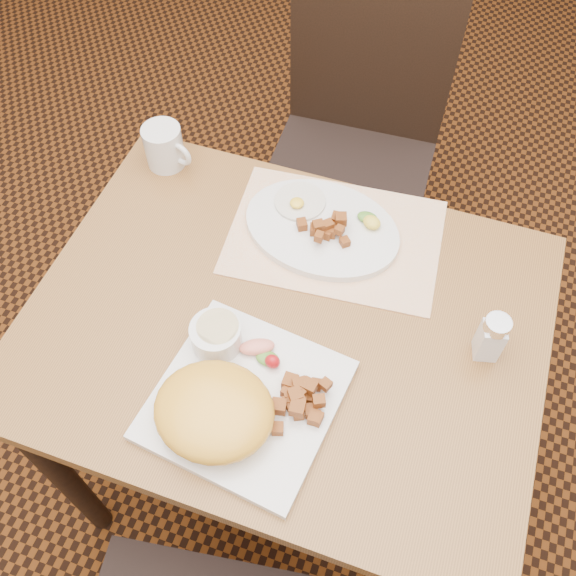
# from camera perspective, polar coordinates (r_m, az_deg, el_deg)

# --- Properties ---
(ground) EXTENTS (8.00, 8.00, 0.00)m
(ground) POSITION_cam_1_polar(r_m,az_deg,el_deg) (1.81, -0.17, -15.19)
(ground) COLOR black
(ground) RESTS_ON ground
(table) EXTENTS (0.90, 0.70, 0.75)m
(table) POSITION_cam_1_polar(r_m,az_deg,el_deg) (1.22, -0.25, -5.47)
(table) COLOR brown
(table) RESTS_ON ground
(chair_far) EXTENTS (0.44, 0.45, 0.97)m
(chair_far) POSITION_cam_1_polar(r_m,az_deg,el_deg) (1.75, 6.09, 13.49)
(chair_far) COLOR black
(chair_far) RESTS_ON ground
(placemat) EXTENTS (0.42, 0.31, 0.00)m
(placemat) POSITION_cam_1_polar(r_m,az_deg,el_deg) (1.24, 4.18, 4.57)
(placemat) COLOR white
(placemat) RESTS_ON table
(plate_square) EXTENTS (0.31, 0.31, 0.02)m
(plate_square) POSITION_cam_1_polar(r_m,az_deg,el_deg) (1.05, -3.77, -9.88)
(plate_square) COLOR silver
(plate_square) RESTS_ON table
(plate_oval) EXTENTS (0.33, 0.26, 0.02)m
(plate_oval) POSITION_cam_1_polar(r_m,az_deg,el_deg) (1.24, 3.02, 5.33)
(plate_oval) COLOR silver
(plate_oval) RESTS_ON placemat
(hollandaise_mound) EXTENTS (0.19, 0.17, 0.07)m
(hollandaise_mound) POSITION_cam_1_polar(r_m,az_deg,el_deg) (1.00, -6.67, -10.78)
(hollandaise_mound) COLOR yellow
(hollandaise_mound) RESTS_ON plate_square
(ramekin) EXTENTS (0.09, 0.09, 0.05)m
(ramekin) POSITION_cam_1_polar(r_m,az_deg,el_deg) (1.07, -6.40, -4.16)
(ramekin) COLOR silver
(ramekin) RESTS_ON plate_square
(garnish_sq) EXTENTS (0.08, 0.06, 0.03)m
(garnish_sq) POSITION_cam_1_polar(r_m,az_deg,el_deg) (1.07, -2.26, -5.76)
(garnish_sq) COLOR #387223
(garnish_sq) RESTS_ON plate_square
(fried_egg) EXTENTS (0.10, 0.10, 0.02)m
(fried_egg) POSITION_cam_1_polar(r_m,az_deg,el_deg) (1.26, 1.03, 7.68)
(fried_egg) COLOR white
(fried_egg) RESTS_ON plate_oval
(garnish_ov) EXTENTS (0.06, 0.05, 0.02)m
(garnish_ov) POSITION_cam_1_polar(r_m,az_deg,el_deg) (1.23, 7.30, 5.98)
(garnish_ov) COLOR #387223
(garnish_ov) RESTS_ON plate_oval
(salt_shaker) EXTENTS (0.05, 0.05, 0.10)m
(salt_shaker) POSITION_cam_1_polar(r_m,az_deg,el_deg) (1.10, 17.62, -4.17)
(salt_shaker) COLOR white
(salt_shaker) RESTS_ON table
(coffee_mug) EXTENTS (0.11, 0.08, 0.09)m
(coffee_mug) POSITION_cam_1_polar(r_m,az_deg,el_deg) (1.36, -10.91, 12.23)
(coffee_mug) COLOR silver
(coffee_mug) RESTS_ON table
(home_fries_sq) EXTENTS (0.09, 0.11, 0.04)m
(home_fries_sq) POSITION_cam_1_polar(r_m,az_deg,el_deg) (1.02, 0.97, -9.83)
(home_fries_sq) COLOR brown
(home_fries_sq) RESTS_ON plate_square
(home_fries_ov) EXTENTS (0.11, 0.08, 0.03)m
(home_fries_ov) POSITION_cam_1_polar(r_m,az_deg,el_deg) (1.21, 3.51, 5.36)
(home_fries_ov) COLOR brown
(home_fries_ov) RESTS_ON plate_oval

